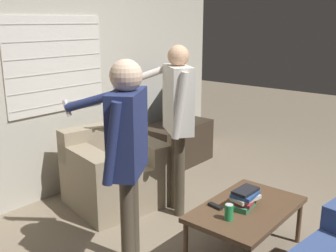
% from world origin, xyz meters
% --- Properties ---
extents(ground_plane, '(16.00, 16.00, 0.00)m').
position_xyz_m(ground_plane, '(0.00, 0.00, 0.00)').
color(ground_plane, '#7F705B').
extents(wall_back, '(5.20, 0.08, 2.55)m').
position_xyz_m(wall_back, '(-0.00, 2.03, 1.28)').
color(wall_back, '#BCB7A8').
rests_on(wall_back, ground_plane).
extents(armchair_beige, '(1.03, 0.98, 0.80)m').
position_xyz_m(armchair_beige, '(0.10, 1.34, 0.34)').
color(armchair_beige, gray).
rests_on(armchair_beige, ground_plane).
extents(coffee_table, '(0.99, 0.62, 0.43)m').
position_xyz_m(coffee_table, '(0.13, -0.20, 0.39)').
color(coffee_table, brown).
rests_on(coffee_table, ground_plane).
extents(tv_stand, '(1.00, 0.55, 0.56)m').
position_xyz_m(tv_stand, '(1.44, 1.60, 0.28)').
color(tv_stand, '#33281E').
rests_on(tv_stand, ground_plane).
extents(tv, '(0.66, 0.54, 0.58)m').
position_xyz_m(tv, '(1.44, 1.60, 0.85)').
color(tv, '#2D2D33').
rests_on(tv, tv_stand).
extents(person_left_standing, '(0.55, 0.84, 1.63)m').
position_xyz_m(person_left_standing, '(-0.63, 0.38, 1.04)').
color(person_left_standing, '#4C4233').
rests_on(person_left_standing, ground_plane).
extents(person_right_standing, '(0.57, 0.82, 1.67)m').
position_xyz_m(person_right_standing, '(0.36, 0.71, 1.06)').
color(person_right_standing, '#4C4233').
rests_on(person_right_standing, ground_plane).
extents(book_stack, '(0.26, 0.20, 0.15)m').
position_xyz_m(book_stack, '(0.11, -0.19, 0.50)').
color(book_stack, '#33754C').
rests_on(book_stack, coffee_table).
extents(soda_can, '(0.07, 0.07, 0.13)m').
position_xyz_m(soda_can, '(-0.14, -0.20, 0.49)').
color(soda_can, '#238E47').
rests_on(soda_can, coffee_table).
extents(spare_remote, '(0.06, 0.13, 0.02)m').
position_xyz_m(spare_remote, '(-0.04, -0.01, 0.44)').
color(spare_remote, black).
rests_on(spare_remote, coffee_table).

